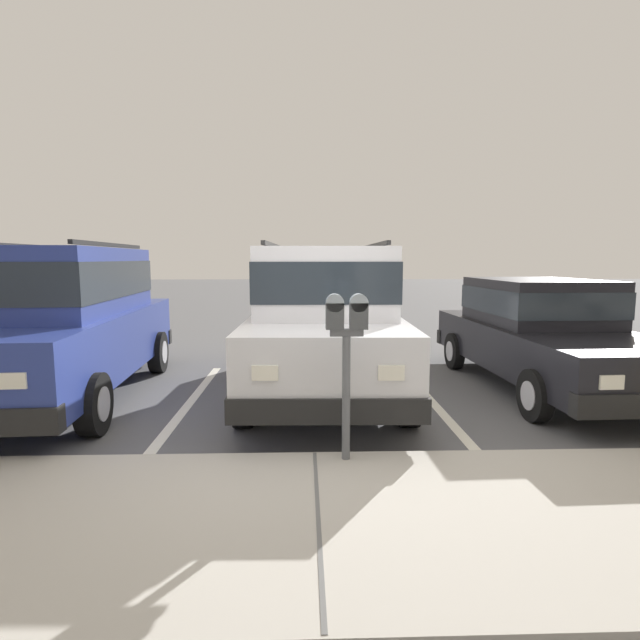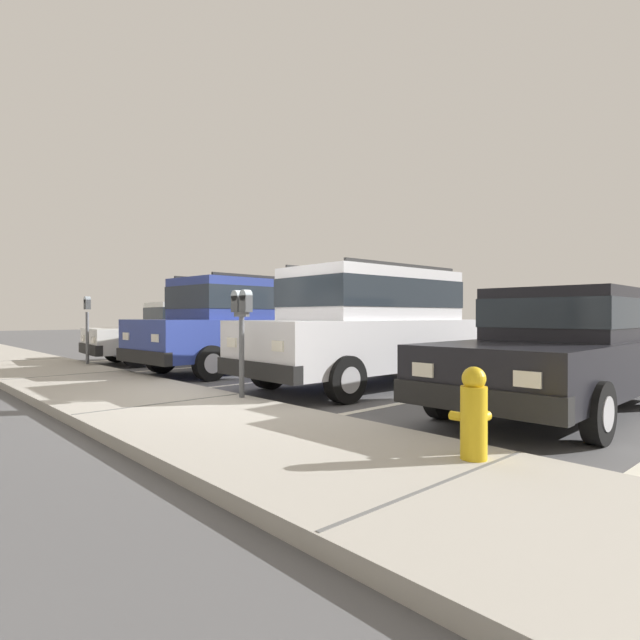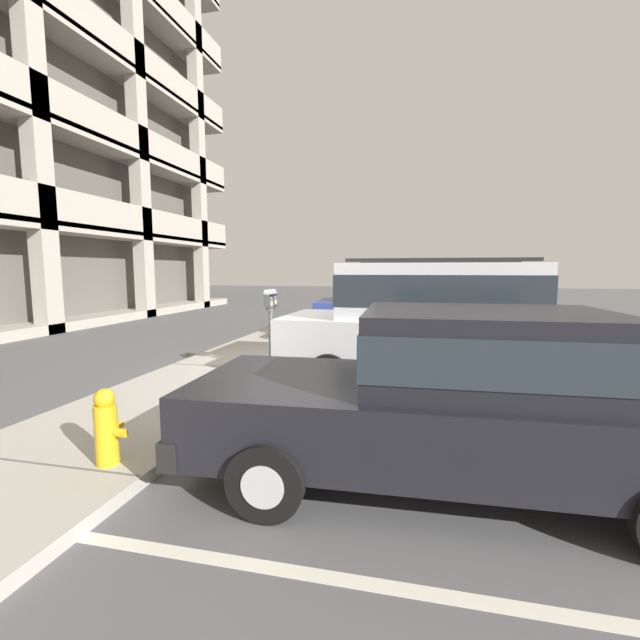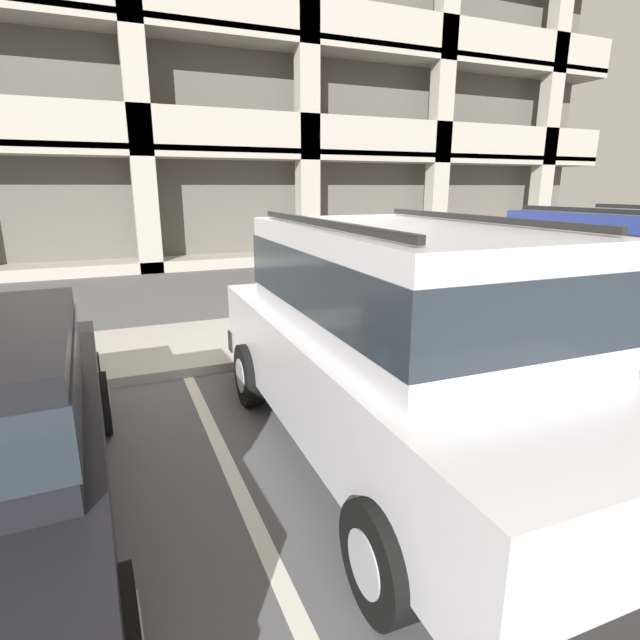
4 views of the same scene
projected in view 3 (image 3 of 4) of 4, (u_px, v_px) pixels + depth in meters
The scene contains 10 objects.
ground_plane at pixel (296, 380), 7.49m from camera, with size 80.00×80.00×0.10m.
sidewalk at pixel (227, 370), 7.77m from camera, with size 40.00×2.20×0.12m.
parking_stall_lines at pixel (383, 362), 8.68m from camera, with size 12.57×4.80×0.01m.
silver_suv at pixel (434, 320), 6.66m from camera, with size 2.10×4.82×2.03m.
red_sedan at pixel (460, 394), 3.66m from camera, with size 1.95×4.54×1.54m.
dark_hatchback at pixel (418, 303), 10.06m from camera, with size 2.22×4.88×2.03m.
blue_coupe at pixel (420, 305), 12.88m from camera, with size 2.17×4.63×1.54m.
parking_meter_near at pixel (271, 311), 7.17m from camera, with size 0.35×0.12×1.43m.
parking_meter_far at pixel (339, 294), 13.20m from camera, with size 0.15×0.12×1.52m.
fire_hydrant at pixel (106, 427), 3.85m from camera, with size 0.30×0.30×0.70m.
Camera 3 is at (-7.03, -2.06, 1.88)m, focal length 24.00 mm.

